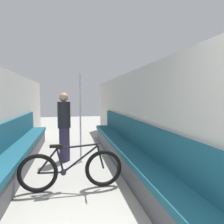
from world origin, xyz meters
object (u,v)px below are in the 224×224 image
at_px(grab_pole_near, 80,119).
at_px(passenger_standing, 64,126).
at_px(bicycle, 72,170).
at_px(bench_seat_row_right, 127,152).
at_px(bench_seat_row_left, 13,159).

bearing_deg(grab_pole_near, passenger_standing, 154.29).
xyz_separation_m(bicycle, grab_pole_near, (0.22, 1.37, 0.69)).
xyz_separation_m(bench_seat_row_right, bicycle, (-1.18, -0.79, -0.00)).
bearing_deg(passenger_standing, bicycle, -71.84).
distance_m(grab_pole_near, passenger_standing, 0.45).
relative_size(bicycle, grab_pole_near, 0.81).
xyz_separation_m(bench_seat_row_left, passenger_standing, (0.95, 0.76, 0.50)).
relative_size(bench_seat_row_left, bench_seat_row_right, 1.00).
bearing_deg(bench_seat_row_left, grab_pole_near, 23.89).
xyz_separation_m(bench_seat_row_right, grab_pole_near, (-0.95, 0.59, 0.69)).
bearing_deg(bench_seat_row_right, bench_seat_row_left, 180.00).
distance_m(bicycle, passenger_standing, 1.64).
bearing_deg(grab_pole_near, bench_seat_row_left, -156.11).
bearing_deg(bench_seat_row_left, passenger_standing, 38.84).
xyz_separation_m(bench_seat_row_left, bench_seat_row_right, (2.28, 0.00, 0.00)).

